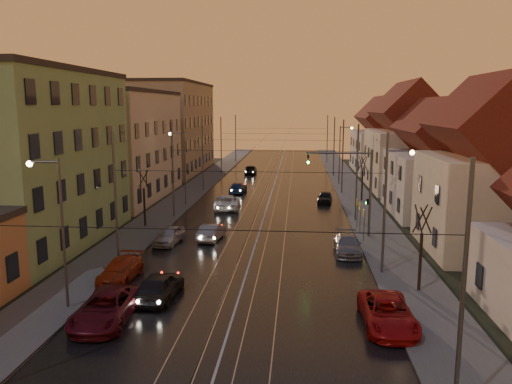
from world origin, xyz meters
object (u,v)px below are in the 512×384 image
(street_lamp_0, at_px, (56,219))
(parked_left_3, at_px, (169,235))
(driving_car_3, at_px, (238,188))
(parked_left_1, at_px, (105,308))
(traffic_light_mast, at_px, (358,182))
(driving_car_1, at_px, (212,232))
(driving_car_4, at_px, (251,170))
(parked_right_2, at_px, (325,197))
(street_lamp_3, at_px, (342,149))
(driving_car_0, at_px, (160,285))
(street_lamp_1, at_px, (390,196))
(parked_left_2, at_px, (121,270))
(driving_car_2, at_px, (227,202))
(street_lamp_2, at_px, (182,160))
(parked_right_1, at_px, (348,245))
(parked_right_0, at_px, (387,313))

(street_lamp_0, bearing_deg, parked_left_3, 79.60)
(driving_car_3, height_order, parked_left_1, parked_left_1)
(traffic_light_mast, relative_size, driving_car_1, 1.79)
(driving_car_4, xyz_separation_m, parked_right_2, (10.42, -22.84, -0.12))
(street_lamp_3, xyz_separation_m, driving_car_0, (-13.46, -42.14, -4.12))
(driving_car_0, bearing_deg, parked_right_2, -106.63)
(driving_car_4, bearing_deg, parked_right_2, 113.63)
(street_lamp_0, relative_size, street_lamp_1, 1.00)
(street_lamp_1, height_order, parked_left_2, street_lamp_1)
(driving_car_2, height_order, parked_left_1, driving_car_2)
(street_lamp_3, bearing_deg, street_lamp_2, -138.69)
(driving_car_1, distance_m, parked_right_1, 10.86)
(driving_car_3, height_order, parked_left_2, same)
(parked_right_2, bearing_deg, street_lamp_1, -76.13)
(traffic_light_mast, relative_size, driving_car_2, 1.33)
(street_lamp_1, distance_m, driving_car_3, 31.58)
(driving_car_1, height_order, parked_right_2, driving_car_1)
(driving_car_3, relative_size, parked_left_2, 1.00)
(street_lamp_0, xyz_separation_m, street_lamp_3, (18.21, 44.00, 0.00))
(street_lamp_0, height_order, driving_car_3, street_lamp_0)
(street_lamp_2, bearing_deg, parked_left_2, -86.31)
(driving_car_1, distance_m, driving_car_4, 39.24)
(street_lamp_1, distance_m, driving_car_0, 15.36)
(street_lamp_2, height_order, parked_right_2, street_lamp_2)
(street_lamp_1, xyz_separation_m, parked_left_2, (-16.70, -3.36, -4.24))
(parked_right_2, bearing_deg, driving_car_4, 121.12)
(parked_left_2, bearing_deg, parked_left_3, 85.39)
(traffic_light_mast, relative_size, parked_right_2, 1.96)
(parked_right_1, height_order, parked_right_2, parked_right_1)
(parked_left_1, bearing_deg, parked_right_2, 66.81)
(street_lamp_2, bearing_deg, parked_left_1, -84.35)
(traffic_light_mast, bearing_deg, driving_car_4, 108.01)
(traffic_light_mast, xyz_separation_m, parked_left_3, (-14.73, -3.06, -3.92))
(traffic_light_mast, bearing_deg, parked_left_2, -143.93)
(driving_car_3, height_order, parked_left_3, parked_left_3)
(parked_left_1, relative_size, parked_right_2, 1.44)
(driving_car_4, xyz_separation_m, parked_right_0, (11.82, -54.33, -0.04))
(traffic_light_mast, distance_m, parked_right_2, 15.37)
(street_lamp_0, height_order, parked_left_2, street_lamp_0)
(driving_car_0, xyz_separation_m, parked_left_2, (-3.24, 2.78, -0.11))
(street_lamp_0, height_order, parked_left_3, street_lamp_0)
(street_lamp_2, height_order, parked_right_1, street_lamp_2)
(street_lamp_0, distance_m, street_lamp_1, 19.89)
(parked_right_1, bearing_deg, street_lamp_1, -56.51)
(parked_right_2, bearing_deg, driving_car_1, -114.31)
(traffic_light_mast, height_order, driving_car_3, traffic_light_mast)
(driving_car_2, bearing_deg, parked_left_2, 75.75)
(street_lamp_3, distance_m, driving_car_3, 15.87)
(parked_right_2, bearing_deg, street_lamp_2, -163.25)
(driving_car_0, relative_size, driving_car_4, 1.02)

